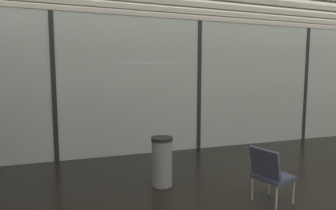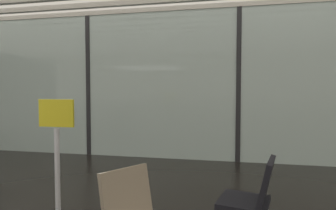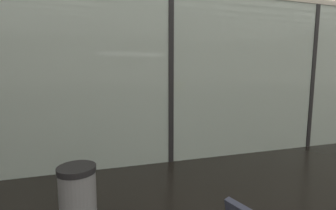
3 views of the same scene
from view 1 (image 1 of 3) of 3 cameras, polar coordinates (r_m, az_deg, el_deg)
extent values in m
cube|color=#A3B7B2|center=(7.17, 6.41, 4.01)|extent=(14.00, 0.08, 3.33)
cube|color=black|center=(6.54, -22.78, 3.37)|extent=(0.10, 0.12, 3.33)
cube|color=black|center=(7.17, 6.41, 4.01)|extent=(0.10, 0.12, 3.33)
cube|color=black|center=(9.19, 26.71, 3.85)|extent=(0.10, 0.12, 3.33)
cube|color=beige|center=(5.76, 14.60, 20.54)|extent=(13.72, 0.12, 0.10)
cube|color=beige|center=(6.26, 11.45, 19.42)|extent=(13.72, 0.12, 0.10)
cube|color=beige|center=(6.78, 8.81, 18.43)|extent=(13.72, 0.12, 0.10)
cube|color=beige|center=(7.31, 6.57, 17.55)|extent=(13.72, 0.12, 0.10)
ellipsoid|color=silver|center=(13.46, 1.19, 7.34)|extent=(10.76, 4.43, 4.43)
sphere|color=#9D9DA0|center=(12.70, -20.54, 7.03)|extent=(2.43, 2.43, 2.43)
sphere|color=black|center=(10.78, -10.27, 9.33)|extent=(0.28, 0.28, 0.28)
sphere|color=black|center=(10.94, -5.53, 9.34)|extent=(0.28, 0.28, 0.28)
sphere|color=black|center=(11.17, -0.97, 9.30)|extent=(0.28, 0.28, 0.28)
sphere|color=black|center=(11.47, 3.39, 9.21)|extent=(0.28, 0.28, 0.28)
cube|color=#33384C|center=(4.55, 21.17, -13.82)|extent=(0.59, 0.59, 0.06)
cube|color=#33384C|center=(4.31, 19.62, -11.40)|extent=(0.27, 0.50, 0.44)
cylinder|color=gray|center=(4.69, 24.78, -16.19)|extent=(0.03, 0.03, 0.37)
cylinder|color=gray|center=(4.90, 20.44, -15.02)|extent=(0.03, 0.03, 0.37)
cylinder|color=gray|center=(4.36, 21.76, -17.79)|extent=(0.03, 0.03, 0.37)
cylinder|color=gray|center=(4.59, 17.25, -16.40)|extent=(0.03, 0.03, 0.37)
cylinder|color=slate|center=(4.88, -1.27, -12.05)|extent=(0.36, 0.36, 0.80)
cylinder|color=black|center=(4.76, -1.29, -7.13)|extent=(0.38, 0.38, 0.06)
camera|label=2|loc=(6.26, 69.77, -1.45)|focal=30.37mm
camera|label=3|loc=(2.49, 19.95, 2.48)|focal=26.09mm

